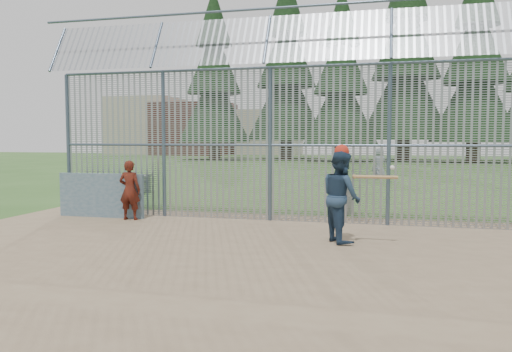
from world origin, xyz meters
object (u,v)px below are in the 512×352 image
(batter, at_px, (341,197))
(onlooker, at_px, (130,190))
(trash_can, at_px, (345,201))
(dugout_wall, at_px, (101,195))
(bleacher, at_px, (113,182))

(batter, xyz_separation_m, onlooker, (-5.65, 1.51, -0.16))
(onlooker, relative_size, trash_can, 1.93)
(dugout_wall, bearing_deg, bleacher, 117.35)
(onlooker, bearing_deg, bleacher, -61.94)
(batter, distance_m, bleacher, 12.47)
(onlooker, height_order, bleacher, onlooker)
(onlooker, bearing_deg, dugout_wall, -17.17)
(dugout_wall, xyz_separation_m, bleacher, (-3.12, 6.04, -0.21))
(trash_can, bearing_deg, dugout_wall, -159.73)
(trash_can, bearing_deg, bleacher, 159.02)
(batter, height_order, onlooker, batter)
(trash_can, distance_m, bleacher, 10.23)
(dugout_wall, height_order, batter, batter)
(onlooker, height_order, trash_can, onlooker)
(batter, height_order, trash_can, batter)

